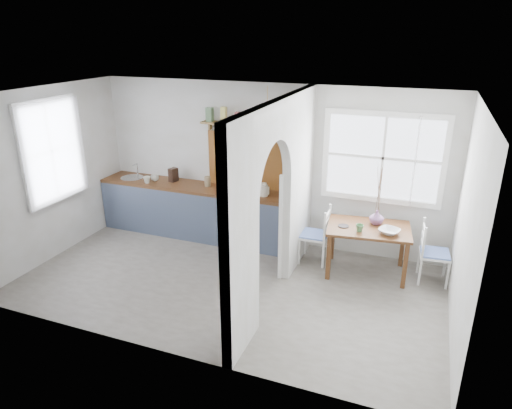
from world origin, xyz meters
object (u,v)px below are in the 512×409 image
(chair_left, at_px, (314,234))
(vase, at_px, (377,217))
(dining_table, at_px, (367,250))
(kettle, at_px, (264,190))
(chair_right, at_px, (435,253))

(chair_left, bearing_deg, vase, 93.27)
(dining_table, bearing_deg, vase, 54.89)
(chair_left, relative_size, vase, 4.21)
(dining_table, relative_size, kettle, 5.49)
(kettle, xyz_separation_m, vase, (1.76, -0.08, -0.18))
(kettle, bearing_deg, dining_table, 9.64)
(dining_table, distance_m, kettle, 1.81)
(chair_left, bearing_deg, kettle, -101.48)
(chair_left, bearing_deg, dining_table, 83.04)
(dining_table, xyz_separation_m, kettle, (-1.68, 0.23, 0.64))
(chair_right, relative_size, kettle, 4.17)
(vase, bearing_deg, dining_table, -117.79)
(chair_left, xyz_separation_m, kettle, (-0.88, 0.16, 0.56))
(dining_table, relative_size, chair_right, 1.31)
(chair_right, xyz_separation_m, kettle, (-2.60, 0.15, 0.57))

